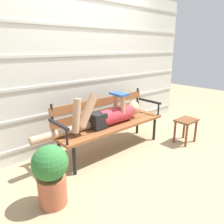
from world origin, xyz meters
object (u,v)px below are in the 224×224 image
(park_bench, at_px, (109,120))
(footstool, at_px, (186,125))
(reclining_person, at_px, (107,115))
(potted_plant, at_px, (51,173))

(park_bench, relative_size, footstool, 4.49)
(park_bench, xyz_separation_m, footstool, (1.07, -0.65, -0.16))
(reclining_person, height_order, potted_plant, reclining_person)
(reclining_person, distance_m, footstool, 1.33)
(footstool, xyz_separation_m, potted_plant, (-2.28, 0.10, 0.05))
(footstool, relative_size, potted_plant, 0.62)
(reclining_person, height_order, footstool, reclining_person)
(park_bench, relative_size, potted_plant, 2.80)
(reclining_person, xyz_separation_m, footstool, (1.17, -0.58, -0.27))
(footstool, bearing_deg, park_bench, 148.68)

